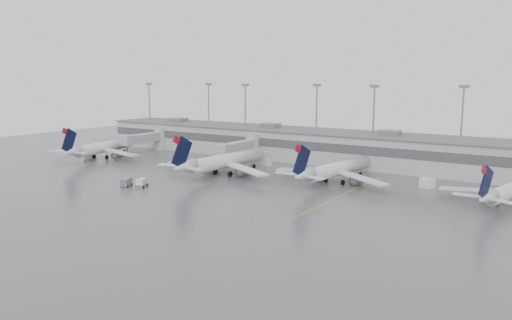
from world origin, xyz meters
The scene contains 19 objects.
ground centered at (0.00, 0.00, 0.00)m, with size 260.00×260.00×0.00m, color #545456.
terminal centered at (-0.01, 57.98, 4.17)m, with size 152.00×17.00×9.45m.
light_masts centered at (0.00, 63.75, 12.03)m, with size 142.40×8.00×20.60m.
jet_bridge_left centered at (-55.50, 45.72, 3.87)m, with size 4.00×17.20×7.00m.
jet_bridge_right centered at (-20.50, 45.72, 3.87)m, with size 4.00×17.20×7.00m.
stand_markings centered at (0.00, 24.00, 0.01)m, with size 105.25×40.00×0.01m.
jet_far_left centered at (-56.81, 27.84, 3.11)m, with size 26.94×30.54×10.02m.
jet_mid_left centered at (-13.60, 27.45, 3.31)m, with size 29.34×32.98×10.67m.
jet_mid_right centered at (11.90, 33.19, 3.06)m, with size 26.93×30.38×9.86m.
jet_far_right centered at (45.55, 32.92, 2.72)m, with size 23.44×26.58×8.74m.
baggage_tug centered at (-19.85, 7.43, 0.69)m, with size 2.61×3.20×1.78m.
baggage_cart centered at (-23.05, 6.23, 0.89)m, with size 2.40×3.04×1.71m.
gse_uld_a centered at (-40.94, 43.01, 0.78)m, with size 2.21×1.47×1.57m, color white.
gse_uld_b centered at (-12.16, 43.88, 0.82)m, with size 2.32×1.55×1.64m, color white.
gse_uld_c centered at (29.51, 39.29, 0.96)m, with size 2.71×1.81×1.92m, color white.
gse_loader centered at (-28.03, 47.72, 0.94)m, with size 1.89×3.02×1.89m, color slate.
cone_a centered at (-43.03, 33.83, 0.35)m, with size 0.44×0.44×0.71m, color orange.
cone_b centered at (-15.47, 31.11, 0.31)m, with size 0.38×0.38×0.61m, color orange.
cone_c centered at (6.95, 32.38, 0.38)m, with size 0.48×0.48×0.76m, color orange.
Camera 1 is at (55.09, -63.59, 22.30)m, focal length 35.00 mm.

